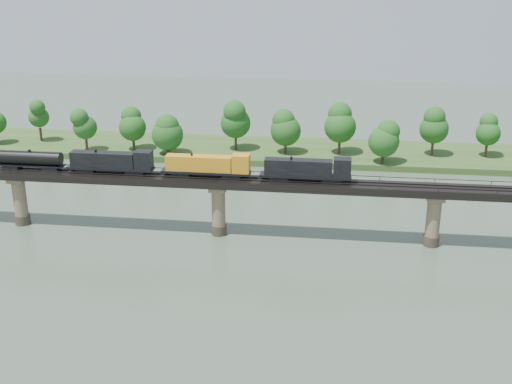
# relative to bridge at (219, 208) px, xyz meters

# --- Properties ---
(ground) EXTENTS (400.00, 400.00, 0.00)m
(ground) POSITION_rel_bridge_xyz_m (0.00, -30.00, -5.46)
(ground) COLOR #3C4C3B
(ground) RESTS_ON ground
(far_bank) EXTENTS (300.00, 24.00, 1.60)m
(far_bank) POSITION_rel_bridge_xyz_m (0.00, 55.00, -4.66)
(far_bank) COLOR #2E4B1E
(far_bank) RESTS_ON ground
(bridge) EXTENTS (236.00, 30.00, 11.50)m
(bridge) POSITION_rel_bridge_xyz_m (0.00, 0.00, 0.00)
(bridge) COLOR #473A2D
(bridge) RESTS_ON ground
(bridge_superstructure) EXTENTS (220.00, 4.90, 0.75)m
(bridge_superstructure) POSITION_rel_bridge_xyz_m (0.00, 0.00, 6.33)
(bridge_superstructure) COLOR black
(bridge_superstructure) RESTS_ON bridge
(far_treeline) EXTENTS (289.06, 17.54, 13.60)m
(far_treeline) POSITION_rel_bridge_xyz_m (-8.21, 50.52, 3.37)
(far_treeline) COLOR #382619
(far_treeline) RESTS_ON far_bank
(freight_train) EXTENTS (68.16, 2.66, 4.69)m
(freight_train) POSITION_rel_bridge_xyz_m (-8.26, -0.00, 8.28)
(freight_train) COLOR black
(freight_train) RESTS_ON bridge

